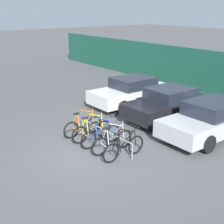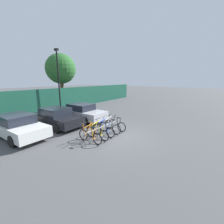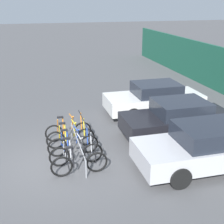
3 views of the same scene
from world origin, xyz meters
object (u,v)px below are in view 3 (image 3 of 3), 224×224
Objects in this scene: bicycle_black at (80,163)px; car_black at (178,119)px; bicycle_orange at (68,131)px; bicycle_yellow at (71,137)px; bicycle_blue at (73,144)px; car_silver at (206,147)px; car_white at (154,98)px; bicycle_silver at (76,153)px; bike_rack at (78,142)px.

bicycle_black is 4.42m from car_black.
bicycle_orange is 0.41× the size of car_black.
bicycle_black is 0.41× the size of car_black.
bicycle_yellow is 4.05m from car_black.
bicycle_blue and bicycle_black have the same top height.
car_silver reaches higher than bicycle_blue.
car_black and car_silver have the same top height.
bicycle_yellow is 0.41× the size of car_black.
car_white is at bearing 124.10° from bicycle_blue.
bicycle_yellow and bicycle_silver have the same top height.
bicycle_orange is at bearing -178.86° from bicycle_silver.
car_black is at bearing 91.36° from bicycle_yellow.
bicycle_orange is at bearing -173.15° from bike_rack.
car_white and car_silver have the same top height.
bike_rack is at bearing 15.88° from bicycle_yellow.
bicycle_blue is 0.39× the size of car_white.
bike_rack is 0.70× the size of car_white.
bicycle_orange is 2.48m from bicycle_black.
bicycle_orange is 1.85m from bicycle_silver.
bicycle_silver reaches higher than bike_rack.
bike_rack is 1.77× the size of bicycle_black.
car_white is 1.04× the size of car_black.
bicycle_yellow is 0.40× the size of car_silver.
car_white is 2.61m from car_black.
bicycle_silver and bicycle_black have the same top height.
bike_rack is 5.08m from car_white.
car_black is at bearing 97.90° from bike_rack.
car_white is at bearing 133.38° from bicycle_silver.
car_white is at bearing 128.24° from bike_rack.
car_white reaches higher than bicycle_blue.
bicycle_orange is 0.60m from bicycle_yellow.
bicycle_silver is 0.40× the size of car_silver.
car_silver is (2.35, -0.23, 0.00)m from car_black.
car_black reaches higher than bicycle_yellow.
bike_rack is at bearing 3.09° from bicycle_orange.
bike_rack is 4.09m from car_silver.
car_white is (-3.10, 4.14, 0.31)m from bicycle_blue.
bicycle_black is at bearing -98.60° from car_silver.
car_silver is (4.96, -0.33, -0.00)m from car_white.
car_black is 2.36m from car_silver.
bicycle_silver is at bearing -3.76° from bicycle_orange.
bike_rack is at bearing 71.73° from bicycle_blue.
bicycle_yellow is 1.00× the size of bicycle_blue.
bicycle_black is at bearing 1.14° from bicycle_silver.
bike_rack is at bearing 174.25° from bicycle_black.
bicycle_yellow is at bearing -122.78° from car_silver.
car_black is (-1.15, 4.04, 0.31)m from bicycle_silver.
car_silver is (1.20, 3.81, 0.31)m from bicycle_silver.
bicycle_black is (0.62, 0.00, 0.00)m from bicycle_silver.
bike_rack is 0.18m from bicycle_blue.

